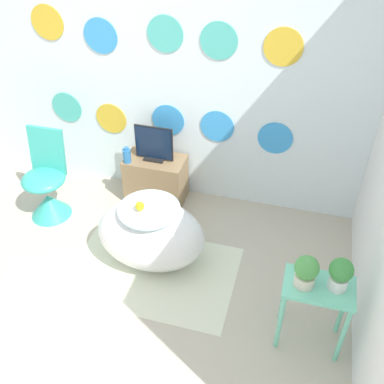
# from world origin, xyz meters

# --- Properties ---
(ground_plane) EXTENTS (12.00, 12.00, 0.00)m
(ground_plane) POSITION_xyz_m (0.00, 0.00, 0.00)
(ground_plane) COLOR #BCB29E
(wall_back_dotted) EXTENTS (4.61, 0.05, 2.60)m
(wall_back_dotted) POSITION_xyz_m (-0.00, 2.00, 1.30)
(wall_back_dotted) COLOR white
(wall_back_dotted) RESTS_ON ground_plane
(rug) EXTENTS (1.34, 0.90, 0.01)m
(rug) POSITION_xyz_m (0.24, 0.86, 0.00)
(rug) COLOR silver
(rug) RESTS_ON ground_plane
(bathtub) EXTENTS (0.88, 0.59, 0.57)m
(bathtub) POSITION_xyz_m (0.19, 0.99, 0.29)
(bathtub) COLOR white
(bathtub) RESTS_ON ground_plane
(rubber_duck) EXTENTS (0.07, 0.08, 0.08)m
(rubber_duck) POSITION_xyz_m (0.14, 0.94, 0.61)
(rubber_duck) COLOR yellow
(rubber_duck) RESTS_ON bathtub
(chair) EXTENTS (0.39, 0.39, 0.83)m
(chair) POSITION_xyz_m (-0.92, 1.30, 0.26)
(chair) COLOR #38B2A3
(chair) RESTS_ON ground_plane
(tv_cabinet) EXTENTS (0.56, 0.33, 0.46)m
(tv_cabinet) POSITION_xyz_m (-0.05, 1.79, 0.23)
(tv_cabinet) COLOR #8E704C
(tv_cabinet) RESTS_ON ground_plane
(tv) EXTENTS (0.36, 0.12, 0.34)m
(tv) POSITION_xyz_m (-0.05, 1.79, 0.61)
(tv) COLOR black
(tv) RESTS_ON tv_cabinet
(vase) EXTENTS (0.07, 0.07, 0.16)m
(vase) POSITION_xyz_m (-0.27, 1.68, 0.53)
(vase) COLOR #2D72B7
(vase) RESTS_ON tv_cabinet
(side_table) EXTENTS (0.45, 0.29, 0.56)m
(side_table) POSITION_xyz_m (1.49, 0.57, 0.43)
(side_table) COLOR #72D8B7
(side_table) RESTS_ON ground_plane
(potted_plant_left) EXTENTS (0.15, 0.15, 0.23)m
(potted_plant_left) POSITION_xyz_m (1.39, 0.55, 0.68)
(potted_plant_left) COLOR beige
(potted_plant_left) RESTS_ON side_table
(potted_plant_right) EXTENTS (0.15, 0.15, 0.24)m
(potted_plant_right) POSITION_xyz_m (1.59, 0.58, 0.69)
(potted_plant_right) COLOR white
(potted_plant_right) RESTS_ON side_table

